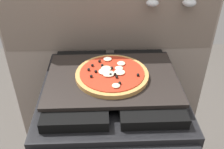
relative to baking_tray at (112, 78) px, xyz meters
The scene contains 3 objects.
kitchen_backsplash 0.36m from the baking_tray, 89.69° to the left, with size 1.10×0.09×1.55m.
baking_tray is the anchor object (origin of this frame).
pizza_left 0.02m from the baking_tray, 149.01° to the right, with size 0.30×0.30×0.03m.
Camera 1 is at (-0.04, -0.87, 1.52)m, focal length 41.07 mm.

